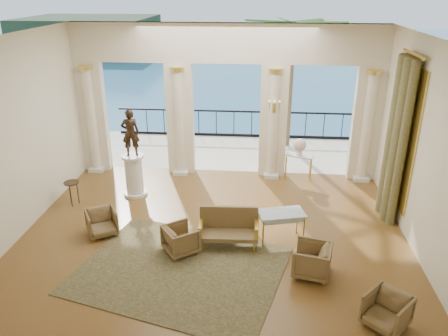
# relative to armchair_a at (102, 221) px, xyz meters

# --- Properties ---
(floor) EXTENTS (9.00, 9.00, 0.00)m
(floor) POSITION_rel_armchair_a_xyz_m (2.62, 0.03, -0.34)
(floor) COLOR #4B3011
(floor) RESTS_ON ground
(room_walls) EXTENTS (9.00, 9.00, 9.00)m
(room_walls) POSITION_rel_armchair_a_xyz_m (2.62, -1.08, 2.54)
(room_walls) COLOR white
(room_walls) RESTS_ON ground
(arcade) EXTENTS (9.00, 0.56, 4.50)m
(arcade) POSITION_rel_armchair_a_xyz_m (2.62, 3.85, 2.24)
(arcade) COLOR beige
(arcade) RESTS_ON ground
(terrace) EXTENTS (10.00, 3.60, 0.10)m
(terrace) POSITION_rel_armchair_a_xyz_m (2.62, 5.83, -0.39)
(terrace) COLOR beige
(terrace) RESTS_ON ground
(balustrade) EXTENTS (9.00, 0.06, 1.03)m
(balustrade) POSITION_rel_armchair_a_xyz_m (2.62, 7.43, 0.07)
(balustrade) COLOR black
(balustrade) RESTS_ON terrace
(palm_tree) EXTENTS (2.00, 2.00, 4.50)m
(palm_tree) POSITION_rel_armchair_a_xyz_m (4.62, 6.63, 3.75)
(palm_tree) COLOR #4C3823
(palm_tree) RESTS_ON terrace
(headland) EXTENTS (22.00, 18.00, 6.00)m
(headland) POSITION_rel_armchair_a_xyz_m (-27.38, 70.03, -3.34)
(headland) COLOR black
(headland) RESTS_ON sea
(sea) EXTENTS (160.00, 160.00, 0.00)m
(sea) POSITION_rel_armchair_a_xyz_m (2.62, 60.03, -6.34)
(sea) COLOR #1F6794
(sea) RESTS_ON ground
(curtain) EXTENTS (0.33, 1.40, 4.09)m
(curtain) POSITION_rel_armchair_a_xyz_m (6.91, 1.53, 1.68)
(curtain) COLOR brown
(curtain) RESTS_ON ground
(window_frame) EXTENTS (0.04, 1.60, 3.40)m
(window_frame) POSITION_rel_armchair_a_xyz_m (7.09, 1.53, 1.76)
(window_frame) COLOR gold
(window_frame) RESTS_ON room_walls
(wall_sconce) EXTENTS (0.30, 0.11, 0.33)m
(wall_sconce) POSITION_rel_armchair_a_xyz_m (4.02, 3.54, 1.89)
(wall_sconce) COLOR gold
(wall_sconce) RESTS_ON arcade
(rug) EXTENTS (4.76, 4.12, 0.02)m
(rug) POSITION_rel_armchair_a_xyz_m (2.09, -1.26, -0.33)
(rug) COLOR #2C3319
(rug) RESTS_ON ground
(armchair_a) EXTENTS (0.88, 0.87, 0.68)m
(armchair_a) POSITION_rel_armchair_a_xyz_m (0.00, 0.00, 0.00)
(armchair_a) COLOR #423119
(armchair_a) RESTS_ON ground
(armchair_b) EXTENTS (0.92, 0.91, 0.69)m
(armchair_b) POSITION_rel_armchair_a_xyz_m (5.92, -2.51, 0.01)
(armchair_b) COLOR #423119
(armchair_b) RESTS_ON ground
(armchair_c) EXTENTS (0.82, 0.85, 0.74)m
(armchair_c) POSITION_rel_armchair_a_xyz_m (4.78, -1.15, 0.03)
(armchair_c) COLOR #423119
(armchair_c) RESTS_ON ground
(armchair_d) EXTENTS (0.91, 0.91, 0.69)m
(armchair_d) POSITION_rel_armchair_a_xyz_m (1.99, -0.58, 0.01)
(armchair_d) COLOR #423119
(armchair_d) RESTS_ON ground
(settee) EXTENTS (1.35, 0.63, 0.88)m
(settee) POSITION_rel_armchair_a_xyz_m (3.01, -0.17, 0.09)
(settee) COLOR #423119
(settee) RESTS_ON ground
(game_table) EXTENTS (1.15, 0.81, 0.71)m
(game_table) POSITION_rel_armchair_a_xyz_m (4.19, 0.11, 0.30)
(game_table) COLOR #8FA9B8
(game_table) RESTS_ON ground
(pedestal) EXTENTS (0.65, 0.65, 1.19)m
(pedestal) POSITION_rel_armchair_a_xyz_m (0.20, 2.12, 0.23)
(pedestal) COLOR silver
(pedestal) RESTS_ON ground
(statue) EXTENTS (0.53, 0.41, 1.28)m
(statue) POSITION_rel_armchair_a_xyz_m (0.20, 2.12, 1.49)
(statue) COLOR black
(statue) RESTS_ON pedestal
(console_table) EXTENTS (0.89, 0.63, 0.79)m
(console_table) POSITION_rel_armchair_a_xyz_m (4.82, 3.58, 0.32)
(console_table) COLOR silver
(console_table) RESTS_ON ground
(urn) EXTENTS (0.38, 0.38, 0.50)m
(urn) POSITION_rel_armchair_a_xyz_m (4.82, 3.58, 0.74)
(urn) COLOR white
(urn) RESTS_ON console_table
(side_table) EXTENTS (0.40, 0.40, 0.65)m
(side_table) POSITION_rel_armchair_a_xyz_m (-1.29, 1.41, 0.22)
(side_table) COLOR black
(side_table) RESTS_ON ground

